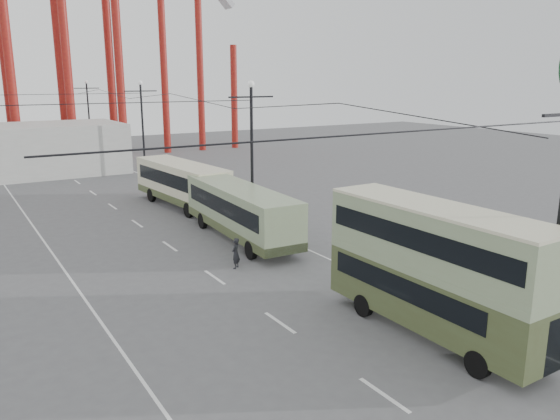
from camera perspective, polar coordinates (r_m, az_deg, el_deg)
ground at (r=19.70m, az=8.97°, el=-15.09°), size 160.00×160.00×0.00m
road_markings at (r=35.57m, az=-13.35°, el=-2.17°), size 12.52×120.00×0.01m
lamp_post_mid at (r=35.66m, az=-2.96°, el=5.89°), size 3.20×0.44×9.32m
lamp_post_far at (r=55.82m, az=-14.14°, el=8.24°), size 3.20×0.44×9.32m
lamp_post_distant at (r=76.99m, az=-19.33°, el=9.22°), size 3.20×0.44×9.32m
fairground_shed at (r=60.55m, az=-26.66°, el=5.52°), size 22.00×10.00×5.00m
double_decker_bus at (r=20.83m, az=15.83°, el=-5.48°), size 2.42×9.27×4.97m
single_decker_green at (r=32.62m, az=-4.15°, el=-0.01°), size 3.19×11.33×3.17m
single_decker_cream at (r=41.68m, az=-10.24°, el=2.86°), size 3.48×10.76×3.29m
pedestrian at (r=27.82m, az=-4.65°, el=-4.53°), size 0.69×0.67×1.59m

